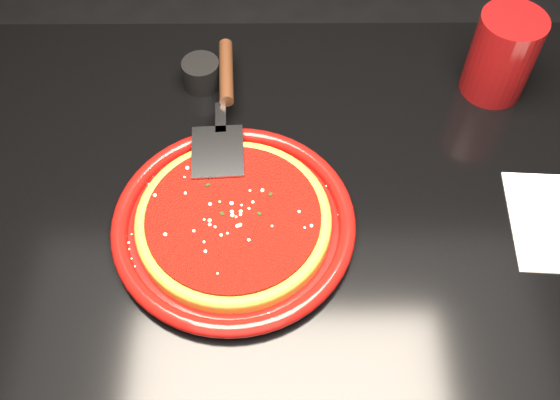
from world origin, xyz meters
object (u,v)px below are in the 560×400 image
Objects in this scene: table at (291,335)px; cup at (502,55)px; ramekin at (201,74)px; plate at (234,223)px; pizza_server at (224,107)px.

table is 9.12× the size of cup.
table is 0.49m from ramekin.
plate is 0.46m from cup.
table is 0.46m from pizza_server.
pizza_server is (-0.10, 0.17, 0.42)m from table.
table is at bearing -140.86° from cup.
ramekin is at bearing 118.28° from table.
ramekin is (-0.14, 0.26, 0.40)m from table.
pizza_server is at bearing 120.15° from table.
pizza_server is at bearing -169.42° from cup.
plate is at bearing -86.99° from pizza_server.
pizza_server is 0.10m from ramekin.
cup is 2.32× the size of ramekin.
cup reaches higher than ramekin.
table is at bearing -61.72° from ramekin.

